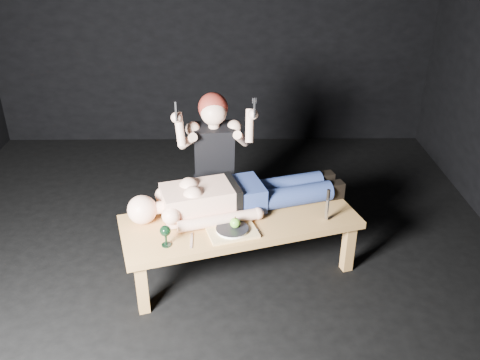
{
  "coord_description": "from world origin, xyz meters",
  "views": [
    {
      "loc": [
        0.26,
        -3.21,
        2.45
      ],
      "look_at": [
        0.3,
        -0.0,
        0.75
      ],
      "focal_mm": 37.65,
      "sensor_mm": 36.0,
      "label": 1
    }
  ],
  "objects_px": {
    "serving_tray": "(232,231)",
    "carving_knife": "(327,205)",
    "lying_man": "(241,191)",
    "kneeling_woman": "(214,160)",
    "table": "(240,244)",
    "goblet": "(166,236)"
  },
  "relations": [
    {
      "from": "kneeling_woman",
      "to": "goblet",
      "type": "xyz_separation_m",
      "value": [
        -0.29,
        -0.93,
        -0.12
      ]
    },
    {
      "from": "goblet",
      "to": "kneeling_woman",
      "type": "bearing_deg",
      "value": 72.32
    },
    {
      "from": "table",
      "to": "serving_tray",
      "type": "bearing_deg",
      "value": -124.44
    },
    {
      "from": "table",
      "to": "lying_man",
      "type": "xyz_separation_m",
      "value": [
        0.01,
        0.17,
        0.36
      ]
    },
    {
      "from": "lying_man",
      "to": "goblet",
      "type": "distance_m",
      "value": 0.72
    },
    {
      "from": "kneeling_woman",
      "to": "serving_tray",
      "type": "relative_size",
      "value": 3.79
    },
    {
      "from": "serving_tray",
      "to": "goblet",
      "type": "relative_size",
      "value": 2.17
    },
    {
      "from": "kneeling_woman",
      "to": "carving_knife",
      "type": "height_order",
      "value": "kneeling_woman"
    },
    {
      "from": "serving_tray",
      "to": "carving_knife",
      "type": "xyz_separation_m",
      "value": [
        0.69,
        0.16,
        0.12
      ]
    },
    {
      "from": "table",
      "to": "kneeling_woman",
      "type": "bearing_deg",
      "value": 92.95
    },
    {
      "from": "kneeling_woman",
      "to": "goblet",
      "type": "distance_m",
      "value": 0.98
    },
    {
      "from": "lying_man",
      "to": "carving_knife",
      "type": "distance_m",
      "value": 0.66
    },
    {
      "from": "lying_man",
      "to": "serving_tray",
      "type": "bearing_deg",
      "value": -117.15
    },
    {
      "from": "serving_tray",
      "to": "carving_knife",
      "type": "distance_m",
      "value": 0.72
    },
    {
      "from": "table",
      "to": "serving_tray",
      "type": "height_order",
      "value": "serving_tray"
    },
    {
      "from": "lying_man",
      "to": "serving_tray",
      "type": "xyz_separation_m",
      "value": [
        -0.06,
        -0.35,
        -0.13
      ]
    },
    {
      "from": "serving_tray",
      "to": "goblet",
      "type": "height_order",
      "value": "goblet"
    },
    {
      "from": "serving_tray",
      "to": "lying_man",
      "type": "bearing_deg",
      "value": 79.63
    },
    {
      "from": "carving_knife",
      "to": "serving_tray",
      "type": "bearing_deg",
      "value": 176.06
    },
    {
      "from": "lying_man",
      "to": "carving_knife",
      "type": "xyz_separation_m",
      "value": [
        0.63,
        -0.2,
        -0.01
      ]
    },
    {
      "from": "kneeling_woman",
      "to": "serving_tray",
      "type": "xyz_separation_m",
      "value": [
        0.15,
        -0.78,
        -0.19
      ]
    },
    {
      "from": "serving_tray",
      "to": "goblet",
      "type": "distance_m",
      "value": 0.48
    }
  ]
}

